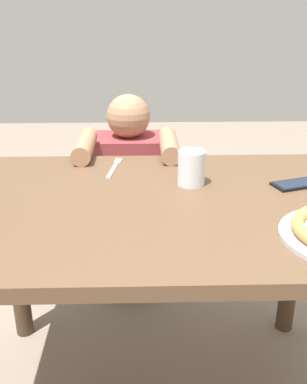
{
  "coord_description": "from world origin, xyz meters",
  "views": [
    {
      "loc": [
        -0.05,
        -1.18,
        1.27
      ],
      "look_at": [
        -0.02,
        -0.0,
        0.78
      ],
      "focal_mm": 41.75,
      "sensor_mm": 36.0,
      "label": 1
    }
  ],
  "objects_px": {
    "diner_seated": "(130,206)",
    "fork": "(115,167)",
    "water_cup_clear": "(191,167)",
    "cell_phone": "(296,184)"
  },
  "relations": [
    {
      "from": "water_cup_clear",
      "to": "diner_seated",
      "type": "height_order",
      "value": "diner_seated"
    },
    {
      "from": "fork",
      "to": "diner_seated",
      "type": "bearing_deg",
      "value": 83.65
    },
    {
      "from": "cell_phone",
      "to": "diner_seated",
      "type": "bearing_deg",
      "value": 134.26
    },
    {
      "from": "fork",
      "to": "cell_phone",
      "type": "height_order",
      "value": "cell_phone"
    },
    {
      "from": "water_cup_clear",
      "to": "cell_phone",
      "type": "distance_m",
      "value": 0.34
    },
    {
      "from": "fork",
      "to": "diner_seated",
      "type": "xyz_separation_m",
      "value": [
        0.04,
        0.37,
        -0.32
      ]
    },
    {
      "from": "fork",
      "to": "diner_seated",
      "type": "relative_size",
      "value": 0.22
    },
    {
      "from": "fork",
      "to": "water_cup_clear",
      "type": "bearing_deg",
      "value": -33.75
    },
    {
      "from": "diner_seated",
      "to": "fork",
      "type": "bearing_deg",
      "value": -96.35
    },
    {
      "from": "cell_phone",
      "to": "diner_seated",
      "type": "relative_size",
      "value": 0.18
    }
  ]
}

